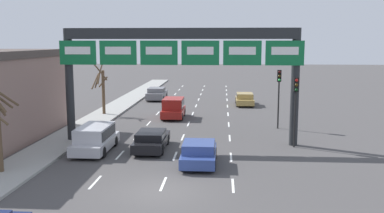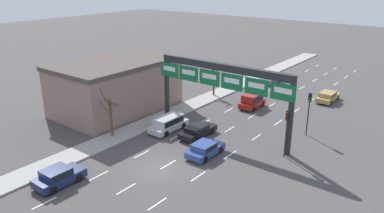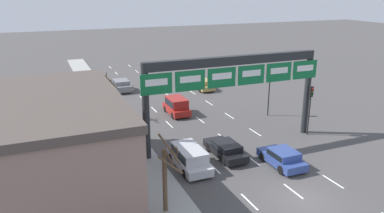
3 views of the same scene
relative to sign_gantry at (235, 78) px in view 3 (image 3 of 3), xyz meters
The scene contains 14 objects.
ground_plane 10.93m from the sign_gantry, 90.00° to the right, with size 220.00×220.00×0.00m, color #474444.
lane_dashes 7.21m from the sign_gantry, 90.00° to the left, with size 6.72×67.00×0.01m.
sign_gantry is the anchor object (origin of this frame).
building_near 14.62m from the sign_gantry, behind, with size 9.16×14.57×6.12m.
car_black 5.71m from the sign_gantry, 131.64° to the right, with size 1.82×4.48×1.21m.
car_grey 22.28m from the sign_gantry, 102.88° to the left, with size 1.98×4.48×1.43m.
car_gold 19.04m from the sign_gantry, 73.81° to the left, with size 1.86×4.32×1.31m.
suv_silver 7.45m from the sign_gantry, 153.19° to the right, with size 1.93×4.68×1.62m.
car_blue 7.24m from the sign_gantry, 72.87° to the right, with size 1.89×3.97×1.29m.
suv_red 10.68m from the sign_gantry, 99.33° to the left, with size 1.88×3.90×1.77m.
traffic_light_near_gantry 7.84m from the sign_gantry, ahead, with size 0.30×0.35×4.46m.
traffic_light_mid_block 9.26m from the sign_gantry, 37.29° to the left, with size 0.30×0.35×4.55m.
tree_bare_closest 11.66m from the sign_gantry, 138.19° to the right, with size 1.66×1.40×5.19m.
tree_bare_second 13.62m from the sign_gantry, 128.23° to the left, with size 1.50×1.60×4.57m.
Camera 3 is at (-14.38, -16.36, 12.59)m, focal length 35.00 mm.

